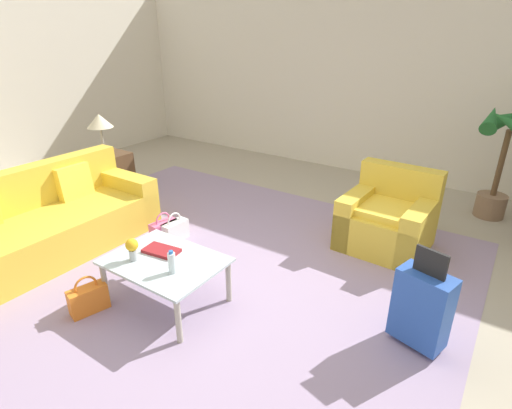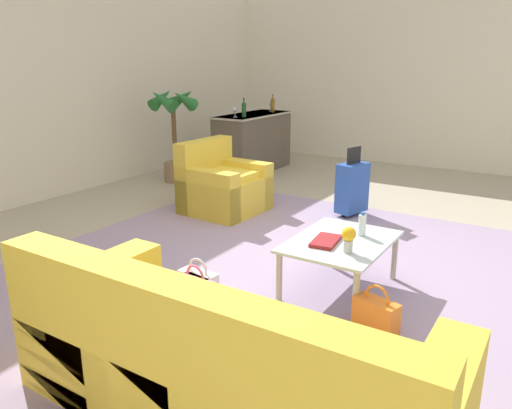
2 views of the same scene
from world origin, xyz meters
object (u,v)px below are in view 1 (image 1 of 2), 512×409
(flower_vase, at_px, (132,248))
(armchair, at_px, (388,221))
(coffee_table, at_px, (165,265))
(coffee_table_book, at_px, (161,251))
(couch, at_px, (42,226))
(table_lamp, at_px, (100,122))
(suitcase_blue, at_px, (422,307))
(handbag_white, at_px, (175,231))
(side_table, at_px, (107,172))
(handbag_pink, at_px, (164,230))
(water_bottle, at_px, (172,263))
(potted_palm, at_px, (504,153))
(handbag_orange, at_px, (88,299))

(flower_vase, bearing_deg, armchair, 56.71)
(coffee_table, bearing_deg, coffee_table_book, 146.31)
(couch, bearing_deg, coffee_table, 3.18)
(couch, distance_m, flower_vase, 1.60)
(table_lamp, height_order, suitcase_blue, table_lamp)
(coffee_table, relative_size, handbag_white, 2.79)
(armchair, bearing_deg, couch, -143.84)
(flower_vase, height_order, side_table, flower_vase)
(handbag_pink, bearing_deg, flower_vase, -55.31)
(water_bottle, bearing_deg, coffee_table_book, 150.64)
(table_lamp, distance_m, potted_palm, 5.47)
(potted_palm, bearing_deg, flower_vase, -122.15)
(table_lamp, bearing_deg, handbag_pink, -19.83)
(couch, xyz_separation_m, side_table, (-1.00, 1.60, -0.02))
(handbag_pink, xyz_separation_m, potted_palm, (3.08, 2.89, 0.74))
(water_bottle, bearing_deg, couch, 180.00)
(couch, xyz_separation_m, water_bottle, (2.00, 0.00, 0.23))
(water_bottle, bearing_deg, coffee_table, 153.43)
(suitcase_blue, bearing_deg, handbag_orange, -154.46)
(couch, relative_size, handbag_white, 6.56)
(coffee_table_book, bearing_deg, potted_palm, 49.76)
(coffee_table_book, distance_m, table_lamp, 3.09)
(coffee_table_book, relative_size, flower_vase, 1.56)
(coffee_table, bearing_deg, table_lamp, 151.82)
(couch, xyz_separation_m, coffee_table, (1.80, 0.10, 0.08))
(coffee_table_book, xyz_separation_m, handbag_white, (-0.65, 0.79, -0.33))
(side_table, distance_m, handbag_pink, 2.04)
(side_table, bearing_deg, table_lamp, 0.00)
(armchair, xyz_separation_m, coffee_table_book, (-1.42, -2.09, 0.16))
(coffee_table, bearing_deg, couch, -176.82)
(water_bottle, relative_size, handbag_orange, 0.57)
(coffee_table, distance_m, handbag_pink, 1.23)
(side_table, height_order, handbag_white, side_table)
(coffee_table_book, xyz_separation_m, potted_palm, (2.32, 3.62, 0.41))
(coffee_table_book, relative_size, handbag_pink, 0.89)
(water_bottle, relative_size, table_lamp, 0.34)
(potted_palm, bearing_deg, handbag_pink, -136.84)
(handbag_pink, distance_m, potted_palm, 4.29)
(table_lamp, distance_m, handbag_orange, 3.19)
(couch, distance_m, table_lamp, 2.03)
(coffee_table_book, bearing_deg, handbag_white, 121.66)
(potted_palm, bearing_deg, side_table, -156.25)
(water_bottle, relative_size, side_table, 0.35)
(handbag_orange, bearing_deg, potted_palm, 57.39)
(water_bottle, distance_m, potted_palm, 4.31)
(armchair, xyz_separation_m, table_lamp, (-4.10, -0.67, 0.75))
(couch, height_order, side_table, couch)
(table_lamp, distance_m, handbag_white, 2.32)
(side_table, relative_size, potted_palm, 0.40)
(potted_palm, bearing_deg, suitcase_blue, -93.81)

